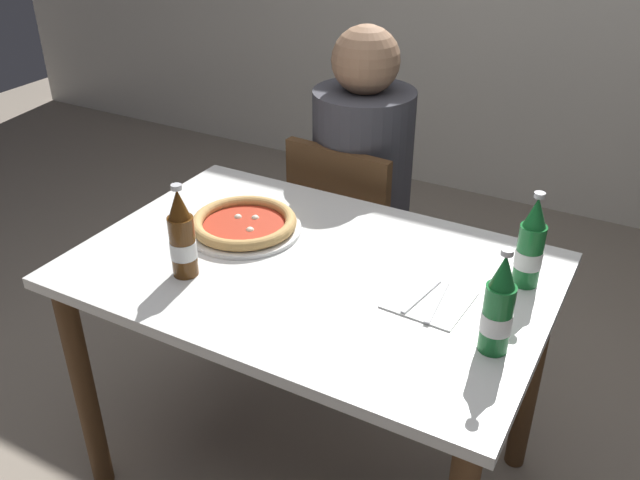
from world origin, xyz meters
name	(u,v)px	position (x,y,z in m)	size (l,w,h in m)	color
ground_plane	(312,469)	(0.00, 0.00, 0.00)	(8.00, 8.00, 0.00)	gray
dining_table_main	(311,302)	(0.00, 0.00, 0.64)	(1.20, 0.80, 0.75)	silver
chair_behind_table	(352,237)	(-0.18, 0.61, 0.48)	(0.43, 0.43, 0.85)	brown
diner_seated	(361,206)	(-0.17, 0.66, 0.58)	(0.34, 0.34, 1.21)	#2D3342
pizza_margherita_near	(244,224)	(-0.25, 0.07, 0.77)	(0.32, 0.32, 0.04)	white
beer_bottle_left	(182,238)	(-0.25, -0.19, 0.85)	(0.07, 0.07, 0.25)	#512D0F
beer_bottle_center	(530,247)	(0.50, 0.18, 0.85)	(0.07, 0.07, 0.25)	#196B2D
beer_bottle_right	(498,309)	(0.51, -0.10, 0.85)	(0.07, 0.07, 0.25)	#196B2D
napkin_with_cutlery	(429,300)	(0.32, 0.00, 0.75)	(0.19, 0.19, 0.01)	white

